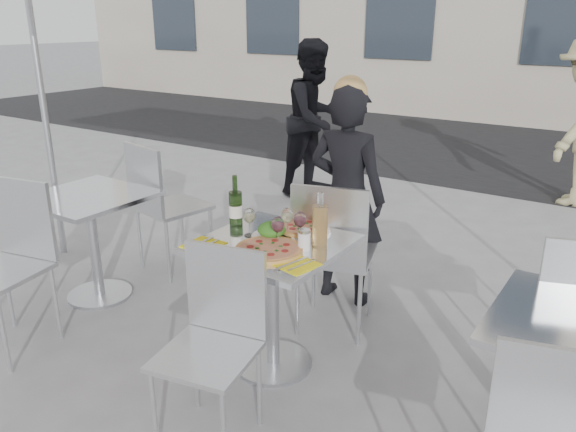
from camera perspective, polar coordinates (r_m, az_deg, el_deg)
The scene contains 22 objects.
ground at distance 3.29m, azimuth -1.50°, elevation -14.84°, with size 80.00×80.00×0.00m, color gray.
street_asphalt at distance 9.05m, azimuth 23.13°, elevation 6.06°, with size 24.00×5.00×0.00m, color black.
main_table at distance 3.02m, azimuth -1.59°, elevation -6.36°, with size 0.72×0.72×0.75m.
side_table_left at distance 4.02m, azimuth -19.34°, elevation -0.81°, with size 0.72×0.72×0.75m.
chair_far at distance 3.33m, azimuth 4.56°, elevation -3.12°, with size 0.55×0.56×0.98m.
chair_near at distance 2.61m, azimuth -7.36°, elevation -11.32°, with size 0.48×0.49×0.89m.
side_chair_lfar at distance 4.27m, azimuth -12.85°, elevation 1.80°, with size 0.54×0.55×1.01m.
side_chair_lnear at distance 3.63m, azimuth -26.32°, elevation -3.20°, with size 0.53×0.54×0.98m.
woman_diner at distance 3.74m, azimuth 5.97°, elevation 1.96°, with size 0.54×0.35×1.48m, color black.
pedestrian_a at distance 6.19m, azimuth 2.77°, elevation 9.91°, with size 0.81×0.63×1.66m, color black.
pizza_near at distance 2.82m, azimuth -1.96°, elevation -3.40°, with size 0.34×0.34×0.02m.
pizza_far at distance 3.07m, azimuth 1.53°, elevation -1.34°, with size 0.30×0.30×0.03m.
salad_plate at distance 2.98m, azimuth -1.65°, elevation -1.54°, with size 0.22×0.22×0.09m.
wine_bottle at distance 3.13m, azimuth -5.35°, elevation 0.93°, with size 0.07×0.07×0.29m.
carafe at distance 2.84m, azimuth 3.26°, elevation -0.94°, with size 0.08×0.08×0.29m.
sugar_shaker at distance 2.82m, azimuth 1.65°, elevation -2.41°, with size 0.06×0.06×0.11m.
wineglass_white_a at distance 2.99m, azimuth -3.95°, elevation -0.05°, with size 0.07×0.07×0.16m.
wineglass_white_b at distance 2.98m, azimuth -0.06°, elevation -0.04°, with size 0.07×0.07×0.16m.
wineglass_red_a at distance 2.85m, azimuth -1.05°, elevation -0.98°, with size 0.07×0.07×0.16m.
wineglass_red_b at distance 2.92m, azimuth 1.22°, elevation -0.47°, with size 0.07×0.07×0.16m.
napkin_left at distance 2.93m, azimuth -8.58°, elevation -2.87°, with size 0.19×0.20×0.01m.
napkin_right at distance 2.67m, azimuth 0.87°, elevation -4.92°, with size 0.22×0.22×0.01m.
Camera 1 is at (1.58, -2.21, 1.85)m, focal length 35.00 mm.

